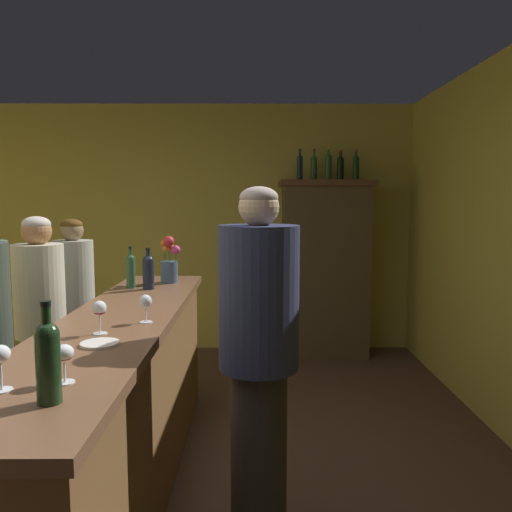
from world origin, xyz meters
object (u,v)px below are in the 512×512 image
(wine_bottle_merlot, at_px, (148,270))
(wine_glass_front, at_px, (146,303))
(bar_counter, at_px, (121,409))
(display_bottle_midright, at_px, (340,167))
(flower_arrangement, at_px, (169,263))
(cheese_plate, at_px, (100,344))
(wine_bottle_riesling, at_px, (131,269))
(wine_bottle_chardonnay, at_px, (48,358))
(display_bottle_right, at_px, (356,166))
(wine_glass_mid, at_px, (99,310))
(bartender, at_px, (259,352))
(wine_glass_rear, at_px, (0,357))
(display_bottle_left, at_px, (300,166))
(display_cabinet, at_px, (325,266))
(display_bottle_midleft, at_px, (314,167))
(patron_near_entrance, at_px, (74,302))
(display_bottle_center, at_px, (328,166))
(wine_glass_spare, at_px, (64,355))
(patron_in_grey, at_px, (41,326))

(wine_bottle_merlot, bearing_deg, wine_glass_front, -79.13)
(wine_glass_front, bearing_deg, bar_counter, 144.38)
(display_bottle_midright, bearing_deg, flower_arrangement, -135.84)
(cheese_plate, bearing_deg, wine_bottle_riesling, 98.36)
(wine_bottle_chardonnay, xyz_separation_m, display_bottle_right, (1.67, 3.77, 0.83))
(wine_glass_mid, distance_m, cheese_plate, 0.22)
(wine_bottle_chardonnay, distance_m, wine_glass_front, 1.03)
(wine_glass_front, distance_m, bartender, 0.63)
(wine_bottle_merlot, height_order, cheese_plate, wine_bottle_merlot)
(wine_bottle_merlot, xyz_separation_m, wine_glass_rear, (-0.08, -1.91, -0.02))
(bar_counter, distance_m, wine_bottle_merlot, 1.07)
(display_bottle_left, bearing_deg, cheese_plate, -109.76)
(wine_glass_mid, distance_m, display_bottle_right, 3.56)
(wine_bottle_chardonnay, bearing_deg, wine_bottle_riesling, 96.85)
(display_bottle_midright, bearing_deg, wine_bottle_merlot, -132.62)
(wine_glass_mid, bearing_deg, wine_glass_front, 53.13)
(wine_glass_rear, bearing_deg, wine_bottle_merlot, 87.55)
(display_cabinet, height_order, display_bottle_midleft, display_bottle_midleft)
(wine_bottle_chardonnay, relative_size, flower_arrangement, 0.89)
(wine_glass_front, relative_size, display_bottle_midleft, 0.45)
(display_cabinet, distance_m, bartender, 3.03)
(display_bottle_right, xyz_separation_m, patron_near_entrance, (-2.50, -1.24, -1.17))
(display_bottle_midleft, bearing_deg, display_bottle_center, -0.00)
(wine_bottle_chardonnay, relative_size, wine_glass_front, 2.20)
(wine_glass_mid, xyz_separation_m, bartender, (0.73, 0.03, -0.21))
(wine_glass_front, xyz_separation_m, bartender, (0.57, -0.19, -0.20))
(cheese_plate, bearing_deg, wine_glass_front, 74.54)
(wine_glass_rear, relative_size, flower_arrangement, 0.43)
(wine_glass_spare, bearing_deg, display_bottle_midleft, 70.77)
(wine_glass_rear, height_order, display_bottle_right, display_bottle_right)
(wine_glass_front, bearing_deg, wine_glass_spare, -96.18)
(display_bottle_midleft, bearing_deg, display_cabinet, -0.00)
(wine_glass_front, bearing_deg, patron_in_grey, 142.87)
(wine_glass_spare, height_order, display_bottle_center, display_bottle_center)
(bar_counter, relative_size, wine_bottle_chardonnay, 9.47)
(bar_counter, relative_size, wine_glass_rear, 19.63)
(wine_glass_mid, height_order, display_bottle_right, display_bottle_right)
(wine_bottle_merlot, relative_size, wine_glass_mid, 1.86)
(display_cabinet, relative_size, wine_bottle_chardonnay, 5.88)
(flower_arrangement, bearing_deg, cheese_plate, -90.79)
(display_bottle_left, height_order, display_bottle_midleft, display_bottle_left)
(patron_near_entrance, bearing_deg, flower_arrangement, 22.93)
(display_bottle_left, bearing_deg, wine_bottle_merlot, -124.35)
(bartender, bearing_deg, display_bottle_midleft, -114.11)
(wine_bottle_riesling, bearing_deg, flower_arrangement, 45.79)
(bar_counter, height_order, patron_near_entrance, patron_near_entrance)
(display_bottle_left, relative_size, display_bottle_midright, 1.10)
(flower_arrangement, relative_size, display_bottle_midleft, 1.11)
(display_cabinet, distance_m, wine_bottle_chardonnay, 4.02)
(display_bottle_center, bearing_deg, bartender, -104.22)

